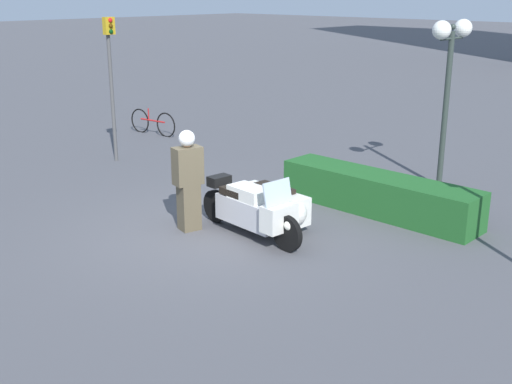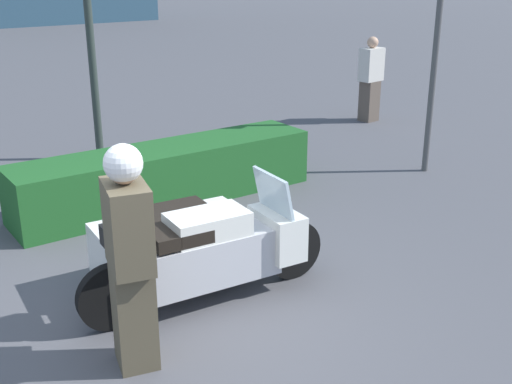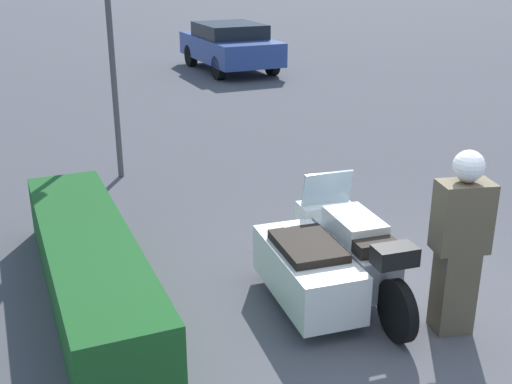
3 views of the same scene
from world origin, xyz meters
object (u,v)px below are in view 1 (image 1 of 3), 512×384
Objects in this scene: twin_lamp_post at (450,55)px; traffic_light_far at (111,69)px; hedge_bush_curbside at (378,194)px; officer_rider at (188,178)px; bicycle_parked at (153,123)px; police_motorcycle at (264,207)px.

traffic_light_far is (-6.89, -3.55, -0.53)m from twin_lamp_post.
twin_lamp_post is 1.01× the size of traffic_light_far.
twin_lamp_post reaches higher than traffic_light_far.
hedge_bush_curbside is 1.16× the size of traffic_light_far.
traffic_light_far is (-4.97, 1.89, 1.33)m from officer_rider.
officer_rider is 1.01× the size of bicycle_parked.
bicycle_parked is at bearing 124.88° from traffic_light_far.
police_motorcycle is 1.37× the size of officer_rider.
twin_lamp_post is at bearing -95.98° from officer_rider.
hedge_bush_curbside is at bearing 8.97° from traffic_light_far.
police_motorcycle is 8.60m from bicycle_parked.
police_motorcycle is 1.41m from officer_rider.
traffic_light_far is at bearing -7.40° from officer_rider.
bicycle_parked is (-8.68, 1.33, -0.02)m from hedge_bush_curbside.
traffic_light_far is at bearing -61.60° from bicycle_parked.
bicycle_parked reaches higher than hedge_bush_curbside.
police_motorcycle is 2.42m from hedge_bush_curbside.
twin_lamp_post is (0.88, 4.62, 2.35)m from police_motorcycle.
officer_rider is 5.48m from traffic_light_far.
bicycle_parked is at bearing 159.72° from police_motorcycle.
traffic_light_far is (-6.00, 1.07, 1.82)m from police_motorcycle.
police_motorcycle is at bearing -100.83° from twin_lamp_post.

